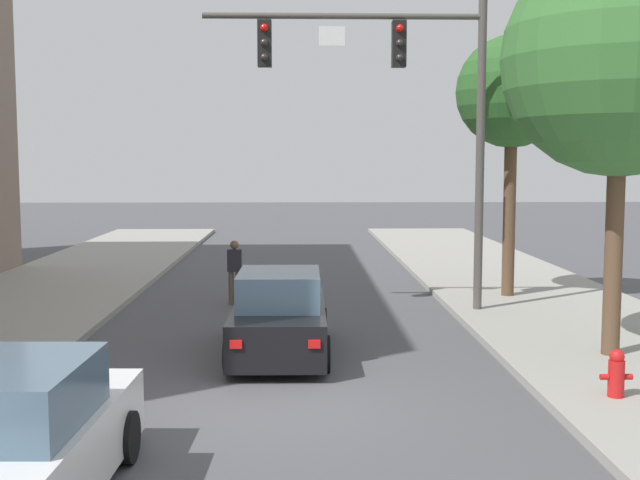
# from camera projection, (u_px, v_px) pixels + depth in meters

# --- Properties ---
(ground_plane) EXTENTS (120.00, 120.00, 0.00)m
(ground_plane) POSITION_uv_depth(u_px,v_px,m) (275.00, 407.00, 11.93)
(ground_plane) COLOR #4C4C51
(traffic_signal_mast) EXTENTS (6.53, 0.38, 7.50)m
(traffic_signal_mast) POSITION_uv_depth(u_px,v_px,m) (403.00, 88.00, 18.52)
(traffic_signal_mast) COLOR #514C47
(traffic_signal_mast) RESTS_ON sidewalk_right
(car_lead_black) EXTENTS (1.87, 4.26, 1.60)m
(car_lead_black) POSITION_uv_depth(u_px,v_px,m) (280.00, 317.00, 15.11)
(car_lead_black) COLOR black
(car_lead_black) RESTS_ON ground
(car_following_white) EXTENTS (1.94, 4.29, 1.60)m
(car_following_white) POSITION_uv_depth(u_px,v_px,m) (15.00, 444.00, 8.33)
(car_following_white) COLOR silver
(car_following_white) RESTS_ON ground
(pedestrian_crossing_road) EXTENTS (0.36, 0.22, 1.64)m
(pedestrian_crossing_road) POSITION_uv_depth(u_px,v_px,m) (235.00, 269.00, 20.45)
(pedestrian_crossing_road) COLOR brown
(pedestrian_crossing_road) RESTS_ON ground
(fire_hydrant) EXTENTS (0.48, 0.24, 0.72)m
(fire_hydrant) POSITION_uv_depth(u_px,v_px,m) (616.00, 373.00, 11.91)
(fire_hydrant) COLOR red
(fire_hydrant) RESTS_ON sidewalk_right
(street_tree_nearest) EXTENTS (4.16, 4.16, 7.37)m
(street_tree_nearest) POSITION_uv_depth(u_px,v_px,m) (621.00, 60.00, 14.08)
(street_tree_nearest) COLOR brown
(street_tree_nearest) RESTS_ON sidewalk_right
(street_tree_second) EXTENTS (2.87, 2.87, 6.70)m
(street_tree_second) POSITION_uv_depth(u_px,v_px,m) (512.00, 94.00, 20.51)
(street_tree_second) COLOR brown
(street_tree_second) RESTS_ON sidewalk_right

